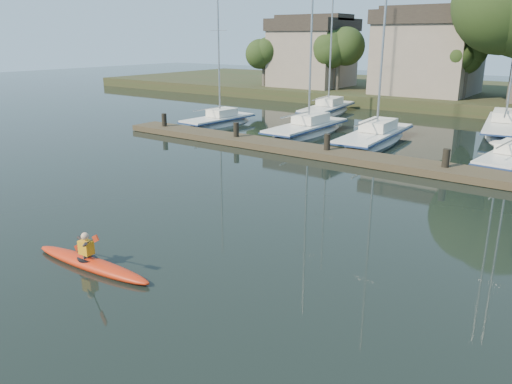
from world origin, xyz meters
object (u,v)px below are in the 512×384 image
Objects in this scene: sailboat_1 at (306,137)px; sailboat_5 at (327,116)px; sailboat_2 at (374,146)px; sailboat_3 at (508,168)px; dock at (381,161)px; kayak at (90,261)px; sailboat_0 at (218,128)px; sailboat_6 at (503,135)px.

sailboat_5 reaches higher than sailboat_1.
sailboat_2 is 7.51m from sailboat_3.
sailboat_1 is at bearing -77.10° from sailboat_5.
dock is at bearing -34.49° from sailboat_1.
sailboat_0 reaches higher than kayak.
sailboat_0 is at bearing 163.66° from dock.
sailboat_6 is at bearing 39.51° from sailboat_1.
kayak is 0.25× the size of sailboat_6.
sailboat_6 is (10.00, 8.33, -0.01)m from sailboat_1.
sailboat_2 is at bearing 177.67° from sailboat_3.
sailboat_2 is (-0.64, 20.17, -0.36)m from kayak.
dock is 2.34× the size of sailboat_1.
sailboat_2 reaches higher than sailboat_0.
sailboat_0 is 19.06m from sailboat_6.
sailboat_1 reaches higher than sailboat_0.
sailboat_6 is (13.28, -0.38, -0.01)m from sailboat_5.
sailboat_6 reaches higher than sailboat_2.
sailboat_2 reaches higher than dock.
sailboat_2 is at bearing 117.04° from dock.
sailboat_2 is 1.38× the size of sailboat_3.
dock is 3.05× the size of sailboat_0.
dock is at bearing -111.32° from sailboat_6.
sailboat_1 is 13.02m from sailboat_6.
kayak is at bearing -75.63° from sailboat_1.
sailboat_3 is at bearing 38.29° from dock.
sailboat_6 reaches higher than sailboat_3.
sailboat_2 reaches higher than sailboat_1.
sailboat_3 is (12.06, -0.93, 0.03)m from sailboat_1.
sailboat_6 is at bearing 76.60° from kayak.
dock is 6.31m from sailboat_3.
sailboat_3 reaches higher than sailboat_0.
kayak is 20.79m from sailboat_1.
sailboat_5 reaches higher than dock.
sailboat_1 is (6.75, 0.77, -0.01)m from sailboat_0.
sailboat_5 is at bearing 169.42° from sailboat_6.
sailboat_1 is at bearing -149.15° from sailboat_6.
sailboat_3 is (7.44, -0.99, 0.03)m from sailboat_2.
kayak is at bearing -108.41° from sailboat_6.
sailboat_5 is at bearing 153.07° from sailboat_3.
sailboat_3 reaches higher than kayak.
sailboat_0 is 10.10m from sailboat_5.
sailboat_1 is at bearing 145.78° from dock.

